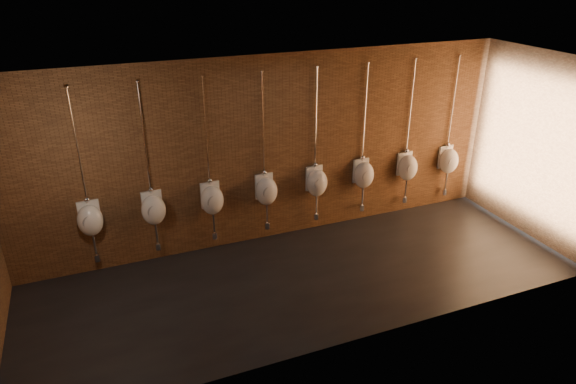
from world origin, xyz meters
The scene contains 10 objects.
ground centered at (0.00, 0.00, 0.00)m, with size 8.50×8.50×0.00m, color black.
room_shell centered at (0.00, 0.00, 2.01)m, with size 8.54×3.04×3.22m.
urinal_0 centered at (-2.99, 1.37, 0.97)m, with size 0.41×0.36×2.72m.
urinal_1 centered at (-2.05, 1.37, 0.97)m, with size 0.41×0.36×2.72m.
urinal_2 centered at (-1.11, 1.37, 0.97)m, with size 0.41×0.36×2.72m.
urinal_3 centered at (-0.18, 1.37, 0.97)m, with size 0.41×0.36×2.72m.
urinal_4 centered at (0.76, 1.37, 0.97)m, with size 0.41×0.36×2.72m.
urinal_5 centered at (1.70, 1.37, 0.97)m, with size 0.41×0.36×2.72m.
urinal_6 centered at (2.63, 1.37, 0.97)m, with size 0.41×0.36×2.72m.
urinal_7 centered at (3.57, 1.37, 0.97)m, with size 0.41×0.36×2.72m.
Camera 1 is at (-2.77, -6.06, 4.57)m, focal length 32.00 mm.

